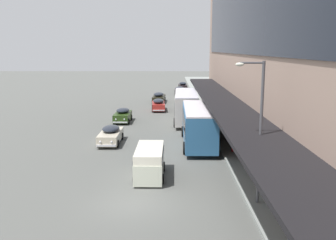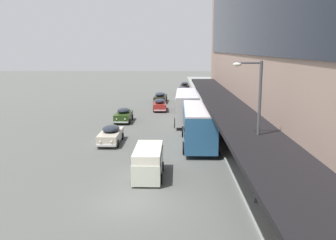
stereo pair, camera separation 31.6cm
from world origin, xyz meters
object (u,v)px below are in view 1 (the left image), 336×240
(fire_hydrant, at_px, (233,147))
(sedan_trailing_mid, at_px, (111,135))
(vw_van, at_px, (150,160))
(transit_bus_kerbside_rear, at_px, (186,105))
(sedan_oncoming_front, at_px, (123,115))
(sedan_second_mid, at_px, (159,97))
(sedan_trailing_near, at_px, (180,90))
(sedan_oncoming_rear, at_px, (183,86))
(sedan_lead_near, at_px, (158,105))
(street_lamp, at_px, (258,123))
(pedestrian_at_kerb, at_px, (275,187))
(transit_bus_kerbside_front, at_px, (198,124))

(fire_hydrant, bearing_deg, sedan_trailing_mid, 162.61)
(vw_van, xyz_separation_m, fire_hydrant, (6.33, 5.54, -0.60))
(transit_bus_kerbside_rear, bearing_deg, sedan_oncoming_front, -178.55)
(sedan_second_mid, relative_size, vw_van, 1.11)
(transit_bus_kerbside_rear, relative_size, fire_hydrant, 14.47)
(sedan_trailing_near, distance_m, sedan_oncoming_rear, 7.90)
(sedan_second_mid, xyz_separation_m, sedan_trailing_near, (3.51, 10.29, -0.05))
(sedan_lead_near, bearing_deg, street_lamp, -78.83)
(transit_bus_kerbside_rear, relative_size, sedan_second_mid, 2.00)
(sedan_second_mid, relative_size, pedestrian_at_kerb, 2.73)
(sedan_second_mid, height_order, sedan_trailing_near, sedan_second_mid)
(pedestrian_at_kerb, bearing_deg, street_lamp, 152.93)
(sedan_lead_near, xyz_separation_m, vw_van, (0.27, -26.46, 0.30))
(sedan_trailing_mid, distance_m, sedan_lead_near, 18.08)
(transit_bus_kerbside_front, bearing_deg, sedan_trailing_near, 91.10)
(sedan_oncoming_rear, bearing_deg, pedestrian_at_kerb, -87.11)
(vw_van, bearing_deg, sedan_trailing_near, 86.08)
(sedan_trailing_mid, bearing_deg, transit_bus_kerbside_rear, 54.48)
(street_lamp, bearing_deg, sedan_trailing_mid, 126.42)
(transit_bus_kerbside_front, height_order, vw_van, transit_bus_kerbside_front)
(transit_bus_kerbside_rear, xyz_separation_m, sedan_oncoming_rear, (0.72, 33.87, -1.15))
(sedan_second_mid, bearing_deg, vw_van, -89.25)
(sedan_second_mid, height_order, sedan_lead_near, sedan_lead_near)
(vw_van, relative_size, street_lamp, 0.61)
(vw_van, bearing_deg, transit_bus_kerbside_rear, 80.45)
(sedan_lead_near, relative_size, street_lamp, 0.60)
(transit_bus_kerbside_rear, xyz_separation_m, sedan_trailing_near, (-0.08, 26.02, -1.21))
(sedan_trailing_near, bearing_deg, transit_bus_kerbside_rear, -89.82)
(sedan_oncoming_front, distance_m, sedan_second_mid, 16.32)
(transit_bus_kerbside_front, bearing_deg, sedan_oncoming_front, 127.14)
(pedestrian_at_kerb, relative_size, fire_hydrant, 2.65)
(sedan_lead_near, bearing_deg, sedan_oncoming_rear, 81.00)
(transit_bus_kerbside_front, height_order, sedan_second_mid, transit_bus_kerbside_front)
(sedan_oncoming_front, xyz_separation_m, sedan_trailing_near, (7.14, 26.20, -0.06))
(sedan_oncoming_front, xyz_separation_m, sedan_lead_near, (3.82, 7.98, 0.02))
(transit_bus_kerbside_rear, height_order, street_lamp, street_lamp)
(sedan_oncoming_rear, relative_size, vw_van, 0.94)
(sedan_second_mid, xyz_separation_m, street_lamp, (6.30, -38.91, 3.70))
(transit_bus_kerbside_rear, distance_m, pedestrian_at_kerb, 23.94)
(transit_bus_kerbside_rear, distance_m, fire_hydrant, 13.59)
(sedan_oncoming_front, distance_m, street_lamp, 25.32)
(sedan_trailing_near, bearing_deg, transit_bus_kerbside_front, -88.90)
(sedan_trailing_near, relative_size, street_lamp, 0.64)
(sedan_lead_near, relative_size, sedan_trailing_near, 0.95)
(street_lamp, bearing_deg, transit_bus_kerbside_rear, 96.67)
(pedestrian_at_kerb, distance_m, street_lamp, 3.46)
(sedan_oncoming_front, distance_m, sedan_lead_near, 8.84)
(transit_bus_kerbside_rear, bearing_deg, street_lamp, -83.33)
(street_lamp, bearing_deg, vw_van, 142.34)
(sedan_oncoming_rear, bearing_deg, sedan_trailing_mid, -100.10)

